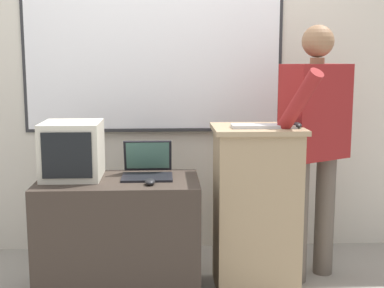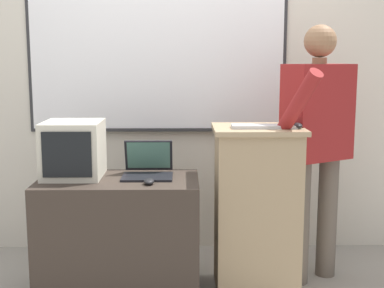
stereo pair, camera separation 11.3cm
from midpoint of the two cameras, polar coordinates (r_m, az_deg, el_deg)
back_wall at (r=4.04m, az=-0.48°, el=7.42°), size 6.40×0.17×2.64m
lectern_podium at (r=3.38m, az=7.84°, el=-6.88°), size 0.54×0.47×1.04m
side_desk at (r=3.35m, az=-6.74°, el=-9.80°), size 0.97×0.55×0.73m
person_presenter at (r=3.50m, az=14.09°, el=0.86°), size 0.61×0.71×1.66m
laptop at (r=3.32m, az=-3.74°, el=-2.39°), size 0.31×0.30×0.21m
wireless_keyboard at (r=3.22m, az=8.69°, el=1.86°), size 0.38×0.12×0.02m
computer_mouse_by_laptop at (r=3.09m, az=-3.56°, el=-4.01°), size 0.06×0.10×0.03m
computer_mouse_by_keyboard at (r=3.24m, az=12.14°, el=1.93°), size 0.06×0.10×0.03m
crt_monitor at (r=3.32m, az=-11.59°, el=-0.55°), size 0.35×0.38×0.34m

